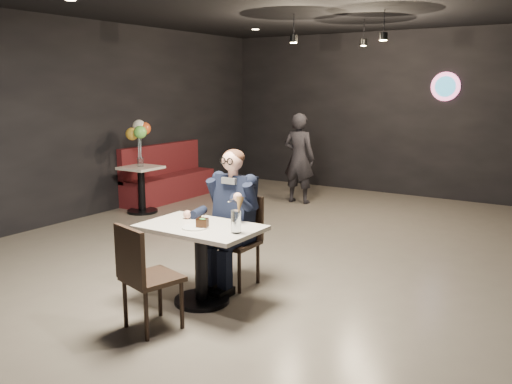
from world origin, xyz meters
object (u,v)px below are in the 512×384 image
Objects in this scene: chair_near at (152,276)px; side_table at (142,191)px; booth_bench at (169,172)px; balloon_vase at (140,162)px; passerby at (299,158)px; sundae_glass at (236,222)px; main_table at (201,264)px; chair_far at (235,242)px; seated_man at (235,217)px.

chair_near is 1.31× the size of side_table.
booth_bench is (-3.41, 4.05, 0.04)m from chair_near.
balloon_vase is 0.09× the size of passerby.
sundae_glass is (0.42, 0.62, 0.39)m from chair_near.
chair_far is (-0.00, 0.55, 0.09)m from main_table.
chair_far reaches higher than main_table.
main_table is 5.48× the size of sundae_glass.
sundae_glass is at bearing 109.71° from passerby.
sundae_glass reaches higher than side_table.
balloon_vase reaches higher than side_table.
chair_far is 1.31× the size of side_table.
chair_far is 0.26m from seated_man.
passerby is (-1.35, 5.09, 0.32)m from chair_near.
sundae_glass is at bearing -34.52° from side_table.
main_table is 1.57× the size of side_table.
chair_near is 5.30m from booth_bench.
chair_near reaches higher than main_table.
passerby is (-1.77, 4.47, -0.07)m from sundae_glass.
chair_near is at bearing -44.43° from side_table.
side_table is (-3.11, 3.05, -0.11)m from chair_near.
side_table is 0.47m from balloon_vase.
balloon_vase is (0.00, 0.00, 0.47)m from side_table.
passerby reaches higher than main_table.
chair_far is at bearing 0.00° from seated_man.
sundae_glass is 4.81m from passerby.
passerby is at bearing 109.16° from chair_far.
passerby is (-1.35, 4.44, 0.41)m from main_table.
main_table is 0.56× the size of booth_bench.
seated_man is at bearing 125.99° from sundae_glass.
side_table is (-3.11, 1.85, -0.37)m from seated_man.
seated_man is 3.62m from balloon_vase.
main_table reaches higher than side_table.
booth_bench is 1.05m from side_table.
booth_bench is (-3.41, 2.85, -0.22)m from seated_man.
booth_bench reaches higher than balloon_vase.
booth_bench is 1.27× the size of passerby.
chair_far is at bearing 90.00° from main_table.
chair_far is at bearing -30.74° from side_table.
sundae_glass is 0.13× the size of passerby.
seated_man is 4.12m from passerby.
booth_bench is 1.09m from balloon_vase.
seated_man is 0.73m from sundae_glass.
booth_bench is 13.59× the size of balloon_vase.
seated_man reaches higher than chair_near.
chair_far is at bearing 105.13° from chair_near.
side_table is (-3.11, 1.85, -0.11)m from chair_far.
booth_bench reaches higher than sundae_glass.
chair_near reaches higher than balloon_vase.
balloon_vase is (-3.11, 1.85, 0.10)m from seated_man.
passerby is at bearing 106.93° from main_table.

